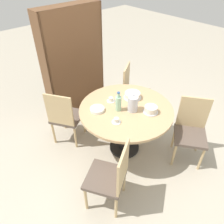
% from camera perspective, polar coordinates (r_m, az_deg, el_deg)
% --- Properties ---
extents(ground_plane, '(14.00, 14.00, 0.00)m').
position_cam_1_polar(ground_plane, '(3.44, 3.21, -9.22)').
color(ground_plane, '#B2A893').
extents(dining_table, '(1.27, 1.27, 0.76)m').
position_cam_1_polar(dining_table, '(3.02, 3.61, -1.26)').
color(dining_table, black).
rests_on(dining_table, ground_plane).
extents(chair_a, '(0.58, 0.58, 0.93)m').
position_cam_1_polar(chair_a, '(2.50, -0.25, -16.40)').
color(chair_a, tan).
rests_on(chair_a, ground_plane).
extents(chair_b, '(0.59, 0.59, 0.93)m').
position_cam_1_polar(chair_b, '(3.19, 19.89, -4.36)').
color(chair_b, tan).
rests_on(chair_b, ground_plane).
extents(chair_c, '(0.58, 0.58, 0.93)m').
position_cam_1_polar(chair_c, '(3.82, 5.55, 5.64)').
color(chair_c, tan).
rests_on(chair_c, ground_plane).
extents(chair_d, '(0.58, 0.58, 0.93)m').
position_cam_1_polar(chair_d, '(3.30, -12.15, -1.04)').
color(chair_d, tan).
rests_on(chair_d, ground_plane).
extents(bookshelf, '(1.09, 0.28, 1.81)m').
position_cam_1_polar(bookshelf, '(3.86, -9.89, 12.83)').
color(bookshelf, brown).
rests_on(bookshelf, ground_plane).
extents(coffee_pot, '(0.13, 0.13, 0.25)m').
position_cam_1_polar(coffee_pot, '(2.83, 5.46, 2.29)').
color(coffee_pot, silver).
rests_on(coffee_pot, dining_table).
extents(water_bottle, '(0.08, 0.08, 0.28)m').
position_cam_1_polar(water_bottle, '(2.83, 1.67, 2.36)').
color(water_bottle, '#99C6A3').
rests_on(water_bottle, dining_table).
extents(cake_main, '(0.25, 0.25, 0.08)m').
position_cam_1_polar(cake_main, '(3.12, 5.36, 4.35)').
color(cake_main, silver).
rests_on(cake_main, dining_table).
extents(cake_second, '(0.20, 0.20, 0.09)m').
position_cam_1_polar(cake_second, '(2.87, 10.09, 0.63)').
color(cake_second, silver).
rests_on(cake_second, dining_table).
extents(cup_a, '(0.12, 0.12, 0.06)m').
position_cam_1_polar(cup_a, '(3.04, -0.30, 3.22)').
color(cup_a, white).
rests_on(cup_a, dining_table).
extents(cup_b, '(0.12, 0.12, 0.06)m').
position_cam_1_polar(cup_b, '(2.68, 1.13, -2.26)').
color(cup_b, white).
rests_on(cup_b, dining_table).
extents(plate_stack, '(0.19, 0.19, 0.04)m').
position_cam_1_polar(plate_stack, '(2.88, -3.88, 0.71)').
color(plate_stack, white).
rests_on(plate_stack, dining_table).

